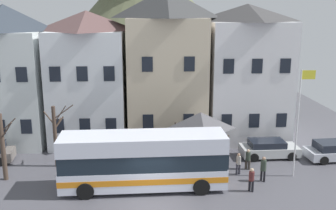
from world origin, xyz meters
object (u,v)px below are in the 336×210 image
(flagpole, at_px, (299,116))
(bare_tree_00, at_px, (56,134))
(public_bench, at_px, (178,145))
(pedestrian_02, at_px, (263,167))
(townhouse_01, at_px, (89,77))
(townhouse_02, at_px, (166,67))
(townhouse_00, at_px, (9,75))
(townhouse_03, at_px, (245,72))
(pedestrian_03, at_px, (252,178))
(parked_car_00, at_px, (269,149))
(pedestrian_01, at_px, (238,162))
(bare_tree_02, at_px, (3,145))
(hilltop_castle, at_px, (145,19))
(pedestrian_00, at_px, (248,159))
(bus_shelter, at_px, (201,121))
(transit_bus, at_px, (143,161))

(flagpole, bearing_deg, bare_tree_00, 170.63)
(public_bench, bearing_deg, pedestrian_02, -49.31)
(townhouse_01, distance_m, townhouse_02, 6.35)
(townhouse_00, xyz_separation_m, townhouse_03, (19.15, 0.39, 0.03))
(townhouse_00, xyz_separation_m, bare_tree_00, (4.65, -5.57, -3.19))
(pedestrian_02, relative_size, bare_tree_00, 0.38)
(townhouse_00, xyz_separation_m, flagpole, (20.50, -8.19, -1.43))
(pedestrian_03, bearing_deg, parked_car_00, 62.99)
(pedestrian_02, bearing_deg, townhouse_01, 142.94)
(pedestrian_02, height_order, bare_tree_00, bare_tree_00)
(townhouse_00, xyz_separation_m, pedestrian_01, (16.88, -7.72, -4.68))
(pedestrian_02, distance_m, flagpole, 3.94)
(public_bench, xyz_separation_m, bare_tree_02, (-11.44, -4.53, 1.88))
(townhouse_00, bearing_deg, flagpole, -21.77)
(townhouse_03, height_order, pedestrian_01, townhouse_03)
(bare_tree_00, bearing_deg, hilltop_castle, 75.45)
(townhouse_02, xyz_separation_m, pedestrian_01, (4.34, -7.54, -5.30))
(pedestrian_00, distance_m, flagpole, 4.51)
(bus_shelter, distance_m, pedestrian_01, 4.04)
(bare_tree_02, bearing_deg, public_bench, 21.59)
(flagpole, bearing_deg, pedestrian_01, 172.64)
(pedestrian_02, height_order, flagpole, flagpole)
(parked_car_00, relative_size, bare_tree_02, 0.89)
(townhouse_01, height_order, bus_shelter, townhouse_01)
(bare_tree_00, bearing_deg, bus_shelter, 2.84)
(townhouse_01, relative_size, bus_shelter, 2.94)
(pedestrian_01, bearing_deg, townhouse_00, 155.42)
(pedestrian_02, xyz_separation_m, pedestrian_03, (-1.12, -1.35, -0.13))
(townhouse_02, bearing_deg, flagpole, -45.19)
(public_bench, bearing_deg, pedestrian_01, -51.90)
(pedestrian_02, distance_m, bare_tree_02, 16.45)
(parked_car_00, bearing_deg, pedestrian_00, -135.42)
(hilltop_castle, relative_size, transit_bus, 3.39)
(parked_car_00, height_order, bare_tree_02, bare_tree_02)
(townhouse_03, distance_m, transit_bus, 13.48)
(pedestrian_00, bearing_deg, bare_tree_02, -177.31)
(townhouse_01, relative_size, flagpole, 1.50)
(parked_car_00, height_order, bare_tree_00, bare_tree_00)
(bare_tree_00, bearing_deg, public_bench, 15.73)
(flagpole, bearing_deg, pedestrian_02, -163.96)
(townhouse_03, height_order, hilltop_castle, hilltop_castle)
(townhouse_03, height_order, pedestrian_03, townhouse_03)
(parked_car_00, height_order, pedestrian_00, pedestrian_00)
(transit_bus, distance_m, pedestrian_03, 6.53)
(townhouse_00, xyz_separation_m, bus_shelter, (14.70, -5.07, -2.55))
(hilltop_castle, relative_size, public_bench, 20.25)
(transit_bus, distance_m, pedestrian_02, 7.59)
(townhouse_02, height_order, townhouse_03, townhouse_02)
(bus_shelter, bearing_deg, transit_bus, -133.26)
(parked_car_00, height_order, public_bench, parked_car_00)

